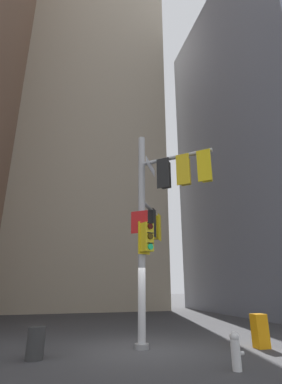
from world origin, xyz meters
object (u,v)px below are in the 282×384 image
object	(u,v)px
signal_pole_assembly	(158,212)
trash_bin	(36,343)
fire_hydrant	(236,350)
newspaper_box	(260,331)

from	to	relation	value
signal_pole_assembly	trash_bin	bearing A→B (deg)	-173.65
signal_pole_assembly	fire_hydrant	distance (m)	5.04
fire_hydrant	newspaper_box	bearing A→B (deg)	41.64
newspaper_box	fire_hydrant	bearing A→B (deg)	-138.36
signal_pole_assembly	trash_bin	size ratio (longest dim) A/B	8.99
signal_pole_assembly	fire_hydrant	size ratio (longest dim) A/B	8.92
signal_pole_assembly	trash_bin	world-z (taller)	signal_pole_assembly
signal_pole_assembly	newspaper_box	bearing A→B (deg)	-14.94
fire_hydrant	newspaper_box	xyz separation A→B (m)	(2.26, 2.01, 0.07)
signal_pole_assembly	fire_hydrant	xyz separation A→B (m)	(0.92, -2.85, -4.05)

